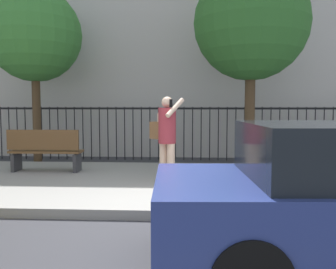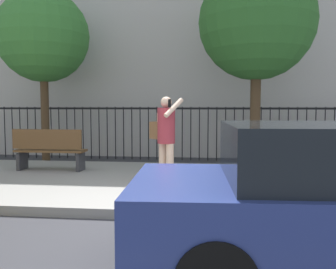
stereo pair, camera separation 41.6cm
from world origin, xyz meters
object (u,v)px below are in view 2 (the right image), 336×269
(street_bench, at_px, (49,149))
(street_tree_mid, at_px, (257,22))
(street_tree_near, at_px, (43,37))
(pedestrian_on_phone, at_px, (165,133))

(street_bench, relative_size, street_tree_mid, 0.31)
(street_tree_near, bearing_deg, street_bench, -63.09)
(pedestrian_on_phone, relative_size, street_tree_near, 0.34)
(street_bench, height_order, street_tree_near, street_tree_near)
(pedestrian_on_phone, distance_m, street_tree_near, 5.32)
(pedestrian_on_phone, xyz_separation_m, street_bench, (-2.76, 0.90, -0.46))
(street_bench, bearing_deg, pedestrian_on_phone, -18.08)
(street_bench, bearing_deg, street_tree_mid, 17.87)
(street_tree_near, bearing_deg, street_tree_mid, -4.33)
(street_tree_near, relative_size, street_tree_mid, 0.94)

